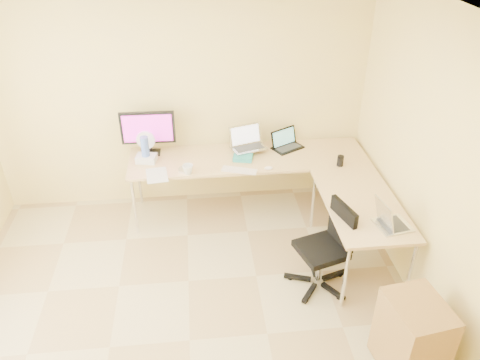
{
  "coord_description": "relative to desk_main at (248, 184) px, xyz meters",
  "views": [
    {
      "loc": [
        0.14,
        -2.72,
        3.3
      ],
      "look_at": [
        0.55,
        1.1,
        0.9
      ],
      "focal_mm": 35.3,
      "sensor_mm": 36.0,
      "label": 1
    }
  ],
  "objects": [
    {
      "name": "floor",
      "position": [
        -0.72,
        -1.85,
        -0.36
      ],
      "size": [
        4.5,
        4.5,
        0.0
      ],
      "primitive_type": "plane",
      "color": "tan",
      "rests_on": "ground"
    },
    {
      "name": "ceiling",
      "position": [
        -0.72,
        -1.85,
        2.24
      ],
      "size": [
        4.5,
        4.5,
        0.0
      ],
      "primitive_type": "plane",
      "rotation": [
        3.14,
        0.0,
        0.0
      ],
      "color": "white",
      "rests_on": "ground"
    },
    {
      "name": "wall_back",
      "position": [
        -0.72,
        0.4,
        0.93
      ],
      "size": [
        4.5,
        0.0,
        4.5
      ],
      "primitive_type": "plane",
      "rotation": [
        1.57,
        0.0,
        0.0
      ],
      "color": "#E9D46D",
      "rests_on": "ground"
    },
    {
      "name": "wall_right",
      "position": [
        1.38,
        -1.85,
        0.93
      ],
      "size": [
        0.0,
        4.5,
        4.5
      ],
      "primitive_type": "plane",
      "rotation": [
        1.57,
        0.0,
        -1.57
      ],
      "color": "#E9D46D",
      "rests_on": "ground"
    },
    {
      "name": "desk_main",
      "position": [
        0.0,
        0.0,
        0.0
      ],
      "size": [
        2.65,
        0.7,
        0.73
      ],
      "primitive_type": "cube",
      "color": "tan",
      "rests_on": "ground"
    },
    {
      "name": "desk_return",
      "position": [
        0.98,
        -1.0,
        0.0
      ],
      "size": [
        0.7,
        1.3,
        0.73
      ],
      "primitive_type": "cube",
      "color": "tan",
      "rests_on": "ground"
    },
    {
      "name": "monitor",
      "position": [
        -1.09,
        0.2,
        0.62
      ],
      "size": [
        0.6,
        0.2,
        0.51
      ],
      "primitive_type": "cube",
      "rotation": [
        0.0,
        0.0,
        -0.02
      ],
      "color": "black",
      "rests_on": "desk_main"
    },
    {
      "name": "book_stack",
      "position": [
        -0.06,
        0.01,
        0.39
      ],
      "size": [
        0.27,
        0.32,
        0.05
      ],
      "primitive_type": "cube",
      "rotation": [
        0.0,
        0.0,
        -0.22
      ],
      "color": "teal",
      "rests_on": "desk_main"
    },
    {
      "name": "laptop_center",
      "position": [
        0.01,
        0.11,
        0.54
      ],
      "size": [
        0.45,
        0.39,
        0.25
      ],
      "primitive_type": "cube",
      "rotation": [
        0.0,
        0.0,
        0.31
      ],
      "color": "#B0B0B0",
      "rests_on": "desk_main"
    },
    {
      "name": "laptop_black",
      "position": [
        0.47,
        0.15,
        0.47
      ],
      "size": [
        0.42,
        0.39,
        0.22
      ],
      "primitive_type": "cube",
      "rotation": [
        0.0,
        0.0,
        0.51
      ],
      "color": "black",
      "rests_on": "desk_main"
    },
    {
      "name": "keyboard",
      "position": [
        -0.13,
        -0.3,
        0.37
      ],
      "size": [
        0.39,
        0.22,
        0.02
      ],
      "primitive_type": "cube",
      "rotation": [
        0.0,
        0.0,
        -0.34
      ],
      "color": "beige",
      "rests_on": "desk_main"
    },
    {
      "name": "mouse",
      "position": [
        0.18,
        -0.3,
        0.38
      ],
      "size": [
        0.1,
        0.07,
        0.03
      ],
      "primitive_type": "ellipsoid",
      "rotation": [
        0.0,
        0.0,
        0.18
      ],
      "color": "silver",
      "rests_on": "desk_main"
    },
    {
      "name": "mug",
      "position": [
        -0.68,
        -0.3,
        0.42
      ],
      "size": [
        0.14,
        0.14,
        0.11
      ],
      "primitive_type": "imported",
      "rotation": [
        0.0,
        0.0,
        -0.3
      ],
      "color": "silver",
      "rests_on": "desk_main"
    },
    {
      "name": "cd_stack",
      "position": [
        -0.72,
        -0.24,
        0.38
      ],
      "size": [
        0.14,
        0.14,
        0.03
      ],
      "primitive_type": "cylinder",
      "rotation": [
        0.0,
        0.0,
        0.14
      ],
      "color": "silver",
      "rests_on": "desk_main"
    },
    {
      "name": "water_bottle",
      "position": [
        -1.13,
        0.0,
        0.52
      ],
      "size": [
        0.09,
        0.09,
        0.3
      ],
      "primitive_type": "cylinder",
      "rotation": [
        0.0,
        0.0,
        -0.05
      ],
      "color": "#4867BF",
      "rests_on": "desk_main"
    },
    {
      "name": "papers",
      "position": [
        -1.0,
        -0.3,
        0.37
      ],
      "size": [
        0.25,
        0.33,
        0.01
      ],
      "primitive_type": "cube",
      "rotation": [
        0.0,
        0.0,
        0.12
      ],
      "color": "silver",
      "rests_on": "desk_main"
    },
    {
      "name": "white_box",
      "position": [
        -1.13,
        0.01,
        0.4
      ],
      "size": [
        0.24,
        0.19,
        0.08
      ],
      "primitive_type": "cube",
      "rotation": [
        0.0,
        0.0,
        -0.19
      ],
      "color": "silver",
      "rests_on": "desk_main"
    },
    {
      "name": "desk_fan",
      "position": [
        -1.13,
        0.2,
        0.5
      ],
      "size": [
        0.24,
        0.24,
        0.26
      ],
      "primitive_type": "cylinder",
      "rotation": [
        0.0,
        0.0,
        -0.18
      ],
      "color": "white",
      "rests_on": "desk_main"
    },
    {
      "name": "black_cup",
      "position": [
        0.96,
        -0.3,
        0.42
      ],
      "size": [
        0.07,
        0.07,
        0.12
      ],
      "primitive_type": "cylinder",
      "rotation": [
        0.0,
        0.0,
        0.09
      ],
      "color": "black",
      "rests_on": "desk_main"
    },
    {
      "name": "laptop_return",
      "position": [
        1.13,
        -1.39,
        0.48
      ],
      "size": [
        0.38,
        0.32,
        0.23
      ],
      "primitive_type": "cube",
      "rotation": [
        0.0,
        0.0,
        1.74
      ],
      "color": "silver",
      "rests_on": "desk_return"
    },
    {
      "name": "office_chair",
      "position": [
        0.53,
        -1.29,
        0.14
      ],
      "size": [
        0.66,
        0.66,
        0.88
      ],
      "primitive_type": "cube",
      "rotation": [
        0.0,
        0.0,
        0.3
      ],
      "color": "black",
      "rests_on": "ground"
    },
    {
      "name": "cabinet",
      "position": [
        0.99,
        -2.29,
        -0.01
      ],
      "size": [
        0.47,
        0.55,
        0.68
      ],
      "primitive_type": "cube",
      "rotation": [
        0.0,
        0.0,
        0.15
      ],
      "color": "#AA7239",
      "rests_on": "ground"
    }
  ]
}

